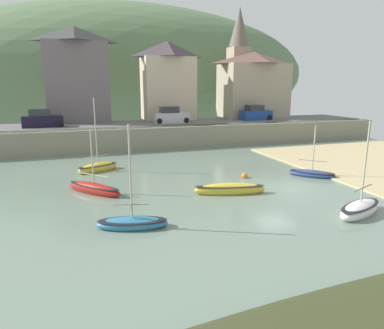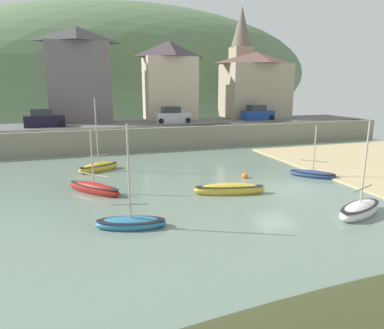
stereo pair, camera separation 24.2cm
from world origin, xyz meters
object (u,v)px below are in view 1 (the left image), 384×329
object	(u,v)px
sailboat_nearest_shore	(132,223)
parked_car_by_wall	(171,116)
sailboat_tall_mast	(98,167)
church_with_spire	(238,60)
sailboat_white_hull	(94,189)
parked_car_near_slipway	(42,119)
mooring_buoy	(244,176)
waterfront_building_right	(253,84)
fishing_boat_green	(360,209)
waterfront_building_centre	(168,80)
rowboat_small_beached	(230,189)
sailboat_blue_trim	(312,173)
waterfront_building_left	(77,75)
parked_car_end_of_row	(256,114)

from	to	relation	value
sailboat_nearest_shore	parked_car_by_wall	size ratio (longest dim) A/B	1.25
sailboat_tall_mast	church_with_spire	bearing A→B (deg)	16.37
church_with_spire	sailboat_white_hull	world-z (taller)	church_with_spire
parked_car_near_slipway	mooring_buoy	bearing A→B (deg)	-53.44
waterfront_building_right	fishing_boat_green	size ratio (longest dim) A/B	1.78
waterfront_building_centre	rowboat_small_beached	size ratio (longest dim) A/B	2.14
rowboat_small_beached	parked_car_by_wall	distance (m)	21.22
church_with_spire	parked_car_by_wall	xyz separation A→B (m)	(-12.84, -8.50, -7.30)
church_with_spire	fishing_boat_green	size ratio (longest dim) A/B	3.03
sailboat_nearest_shore	sailboat_blue_trim	bearing A→B (deg)	34.83
parked_car_near_slipway	sailboat_nearest_shore	bearing A→B (deg)	-80.42
sailboat_tall_mast	waterfront_building_centre	bearing A→B (deg)	32.03
waterfront_building_left	sailboat_tall_mast	world-z (taller)	waterfront_building_left
parked_car_near_slipway	waterfront_building_left	bearing A→B (deg)	44.82
rowboat_small_beached	sailboat_white_hull	size ratio (longest dim) A/B	1.08
rowboat_small_beached	parked_car_end_of_row	size ratio (longest dim) A/B	1.10
waterfront_building_left	church_with_spire	size ratio (longest dim) A/B	0.71
waterfront_building_left	mooring_buoy	xyz separation A→B (m)	(11.35, -22.27, -7.92)
sailboat_tall_mast	sailboat_blue_trim	xyz separation A→B (m)	(15.37, -6.76, -0.09)
fishing_boat_green	mooring_buoy	world-z (taller)	fishing_boat_green
sailboat_blue_trim	parked_car_near_slipway	world-z (taller)	parked_car_near_slipway
waterfront_building_right	sailboat_nearest_shore	world-z (taller)	waterfront_building_right
rowboat_small_beached	mooring_buoy	xyz separation A→B (m)	(2.64, 3.18, -0.13)
waterfront_building_right	parked_car_near_slipway	size ratio (longest dim) A/B	2.19
sailboat_tall_mast	parked_car_by_wall	size ratio (longest dim) A/B	1.47
sailboat_nearest_shore	sailboat_white_hull	bearing A→B (deg)	117.92
waterfront_building_centre	sailboat_nearest_shore	bearing A→B (deg)	-107.65
waterfront_building_right	rowboat_small_beached	world-z (taller)	waterfront_building_right
waterfront_building_left	sailboat_tall_mast	size ratio (longest dim) A/B	1.85
waterfront_building_right	mooring_buoy	distance (m)	26.35
sailboat_blue_trim	parked_car_by_wall	size ratio (longest dim) A/B	0.97
sailboat_white_hull	parked_car_by_wall	bearing A→B (deg)	109.60
mooring_buoy	sailboat_tall_mast	bearing A→B (deg)	151.61
fishing_boat_green	waterfront_building_left	bearing A→B (deg)	91.64
waterfront_building_centre	sailboat_tall_mast	distance (m)	20.82
waterfront_building_right	sailboat_blue_trim	distance (m)	25.47
parked_car_end_of_row	waterfront_building_centre	bearing A→B (deg)	152.38
parked_car_by_wall	mooring_buoy	distance (m)	18.06
waterfront_building_left	rowboat_small_beached	xyz separation A→B (m)	(8.71, -25.45, -7.79)
waterfront_building_right	parked_car_near_slipway	world-z (taller)	waterfront_building_right
parked_car_near_slipway	parked_car_end_of_row	size ratio (longest dim) A/B	1.00
sailboat_nearest_shore	parked_car_near_slipway	world-z (taller)	sailboat_nearest_shore
mooring_buoy	sailboat_nearest_shore	bearing A→B (deg)	-144.74
sailboat_nearest_shore	fishing_boat_green	world-z (taller)	sailboat_nearest_shore
rowboat_small_beached	parked_car_near_slipway	distance (m)	24.64
sailboat_white_hull	parked_car_by_wall	distance (m)	20.86
waterfront_building_right	parked_car_end_of_row	bearing A→B (deg)	-112.66
waterfront_building_left	waterfront_building_centre	world-z (taller)	waterfront_building_left
sailboat_tall_mast	parked_car_near_slipway	xyz separation A→B (m)	(-4.98, 12.21, 2.90)
rowboat_small_beached	parked_car_end_of_row	bearing A→B (deg)	71.42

